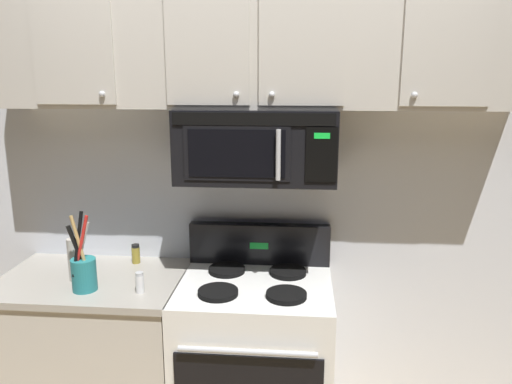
{
  "coord_description": "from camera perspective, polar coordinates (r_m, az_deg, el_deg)",
  "views": [
    {
      "loc": [
        0.21,
        -1.86,
        1.91
      ],
      "look_at": [
        0.0,
        0.49,
        1.35
      ],
      "focal_mm": 35.0,
      "sensor_mm": 36.0,
      "label": 1
    }
  ],
  "objects": [
    {
      "name": "back_wall",
      "position": [
        2.72,
        0.57,
        1.44
      ],
      "size": [
        5.2,
        0.1,
        2.7
      ],
      "primitive_type": "cube",
      "color": "silver",
      "rests_on": "ground_plane"
    },
    {
      "name": "stove_range",
      "position": [
        2.71,
        -0.13,
        -18.82
      ],
      "size": [
        0.76,
        0.69,
        1.12
      ],
      "color": "white",
      "rests_on": "ground_plane"
    },
    {
      "name": "over_range_microwave",
      "position": [
        2.43,
        0.1,
        5.44
      ],
      "size": [
        0.76,
        0.43,
        0.35
      ],
      "color": "black"
    },
    {
      "name": "upper_cabinets",
      "position": [
        2.45,
        0.18,
        16.03
      ],
      "size": [
        2.5,
        0.36,
        0.55
      ],
      "color": "#BCB7AD"
    },
    {
      "name": "counter_segment",
      "position": [
        2.91,
        -17.64,
        -17.41
      ],
      "size": [
        0.93,
        0.65,
        0.9
      ],
      "color": "#BCB7AD",
      "rests_on": "ground_plane"
    },
    {
      "name": "utensil_crock_teal",
      "position": [
        2.53,
        -19.13,
        -8.41
      ],
      "size": [
        0.13,
        0.12,
        0.39
      ],
      "color": "teal",
      "rests_on": "counter_segment"
    },
    {
      "name": "salt_shaker",
      "position": [
        2.45,
        -13.14,
        -10.04
      ],
      "size": [
        0.04,
        0.04,
        0.1
      ],
      "color": "white",
      "rests_on": "counter_segment"
    },
    {
      "name": "pepper_mill",
      "position": [
        2.66,
        -20.17,
        -7.28
      ],
      "size": [
        0.05,
        0.05,
        0.22
      ],
      "primitive_type": "cylinder",
      "color": "#B7B2A8",
      "rests_on": "counter_segment"
    },
    {
      "name": "spice_jar",
      "position": [
        2.83,
        -13.57,
        -6.88
      ],
      "size": [
        0.04,
        0.04,
        0.11
      ],
      "color": "olive",
      "rests_on": "counter_segment"
    }
  ]
}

